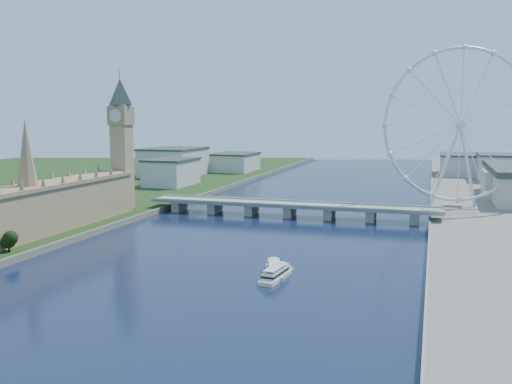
% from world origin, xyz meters
% --- Properties ---
extents(parliament_range, '(24.00, 200.00, 70.00)m').
position_xyz_m(parliament_range, '(-128.00, 170.00, 18.48)').
color(parliament_range, tan).
rests_on(parliament_range, ground).
extents(big_ben, '(20.02, 20.02, 110.00)m').
position_xyz_m(big_ben, '(-128.00, 278.00, 66.57)').
color(big_ben, tan).
rests_on(big_ben, ground).
extents(westminster_bridge, '(220.00, 22.00, 9.50)m').
position_xyz_m(westminster_bridge, '(0.00, 300.00, 6.63)').
color(westminster_bridge, gray).
rests_on(westminster_bridge, ground).
extents(london_eye, '(113.60, 39.12, 124.30)m').
position_xyz_m(london_eye, '(119.98, 355.08, 67.52)').
color(london_eye, silver).
rests_on(london_eye, ground).
extents(city_skyline, '(505.00, 280.00, 32.00)m').
position_xyz_m(city_skyline, '(39.22, 560.08, 16.96)').
color(city_skyline, beige).
rests_on(city_skyline, ground).
extents(tour_boat_near, '(15.95, 29.07, 6.23)m').
position_xyz_m(tour_boat_near, '(31.13, 143.40, 0.00)').
color(tour_boat_near, silver).
rests_on(tour_boat_near, ground).
extents(tour_boat_far, '(10.51, 29.34, 6.33)m').
position_xyz_m(tour_boat_far, '(33.97, 135.14, 0.00)').
color(tour_boat_far, beige).
rests_on(tour_boat_far, ground).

